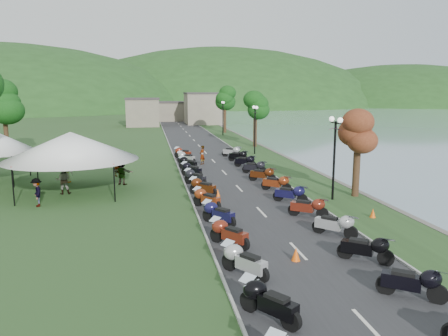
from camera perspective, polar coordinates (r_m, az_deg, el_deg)
name	(u,v)px	position (r m, az deg, el deg)	size (l,w,h in m)	color
road	(205,152)	(47.30, -2.46, 2.05)	(7.00, 120.00, 0.02)	#2F2F31
hills_backdrop	(161,105)	(206.65, -8.22, 8.10)	(360.00, 120.00, 76.00)	#285621
far_building	(168,111)	(91.64, -7.37, 7.40)	(18.00, 16.00, 5.00)	gray
moto_row_left	(209,199)	(24.66, -2.04, -4.11)	(2.60, 39.68, 1.10)	#331411
moto_row_right	(283,188)	(27.64, 7.65, -2.64)	(2.60, 36.32, 1.10)	#331411
vendor_tent_main	(72,163)	(29.84, -19.25, 0.65)	(5.68, 5.68, 4.00)	white
tree_lakeside	(358,146)	(28.34, 17.05, 2.73)	(2.29, 2.29, 6.37)	#175215
pedestrian_a	(118,176)	(35.19, -13.68, -1.02)	(0.71, 0.52, 1.94)	slate
pedestrian_b	(64,194)	(30.12, -20.16, -3.20)	(0.90, 0.49, 1.85)	slate
pedestrian_c	(38,206)	(27.45, -23.15, -4.64)	(1.07, 0.44, 1.66)	slate
traffic_cone_near	(296,254)	(17.60, 9.37, -11.06)	(0.36, 0.36, 0.56)	#F2590C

